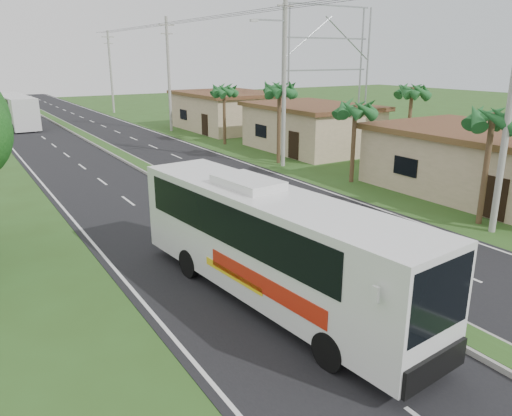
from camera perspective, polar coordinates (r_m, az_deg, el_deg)
ground at (r=16.62m, az=14.57°, el=-9.79°), size 180.00×180.00×0.00m
road_asphalt at (r=32.81m, az=-11.28°, el=3.76°), size 14.00×160.00×0.02m
median_strip at (r=32.79m, az=-11.29°, el=3.91°), size 1.20×160.00×0.18m
lane_edge_left at (r=31.20m, az=-22.84°, el=2.04°), size 0.12×160.00×0.01m
lane_edge_right at (r=35.63m, az=-1.15°, el=5.10°), size 0.12×160.00×0.01m
shop_near at (r=30.24m, az=25.27°, el=4.77°), size 8.60×12.60×3.52m
shop_mid at (r=41.02m, az=6.30°, el=9.21°), size 7.60×10.60×3.67m
shop_far at (r=52.67m, az=-3.24°, el=11.07°), size 8.60×11.60×3.82m
palm_verge_a at (r=24.04m, az=25.43°, el=9.18°), size 2.40×2.40×5.45m
palm_verge_b at (r=30.19m, az=11.28°, el=11.01°), size 2.40×2.40×5.05m
palm_verge_c at (r=35.23m, az=2.68°, el=13.37°), size 2.40×2.40×5.85m
palm_verge_d at (r=43.21m, az=-3.69°, el=13.25°), size 2.40×2.40×5.25m
palm_behind_shop at (r=38.03m, az=17.41°, el=12.61°), size 2.40×2.40×5.65m
utility_pole_a at (r=23.01m, az=27.12°, el=11.03°), size 1.60×0.28×11.00m
utility_pole_b at (r=34.16m, az=3.21°, el=15.15°), size 3.20×0.28×12.00m
utility_pole_c at (r=51.87m, az=-9.94°, el=14.90°), size 1.60×0.28×11.00m
utility_pole_d at (r=70.80m, az=-16.27°, el=14.78°), size 1.60×0.28×10.50m
billboard_lattice at (r=51.90m, az=8.12°, el=16.26°), size 10.18×1.18×12.07m
coach_bus_main at (r=15.09m, az=1.55°, el=-3.54°), size 3.51×11.68×3.72m
coach_bus_far at (r=60.06m, az=-25.75°, el=10.13°), size 3.00×11.51×3.32m
motorcyclist at (r=23.23m, az=-0.22°, el=0.58°), size 1.93×0.74×2.20m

